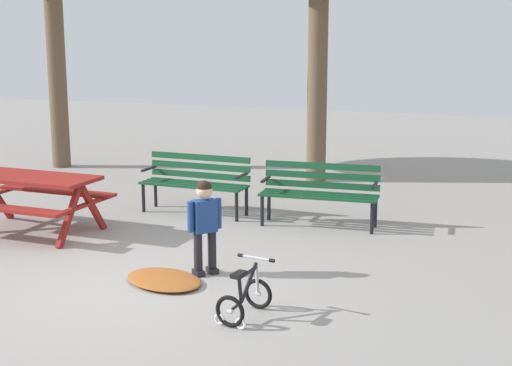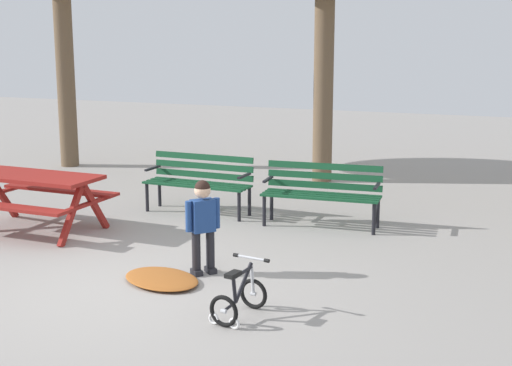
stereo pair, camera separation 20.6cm
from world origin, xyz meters
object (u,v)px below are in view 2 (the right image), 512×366
object	(u,v)px
picnic_table	(34,187)
kids_bicycle	(239,297)
park_bench_left	(322,189)
child_standing	(203,219)
park_bench_far_left	(200,178)

from	to	relation	value
picnic_table	kids_bicycle	xyz separation A→B (m)	(3.72, -1.80, -0.39)
kids_bicycle	picnic_table	bearing A→B (deg)	154.26
park_bench_left	child_standing	world-z (taller)	child_standing
picnic_table	park_bench_far_left	distance (m)	2.36
picnic_table	park_bench_left	xyz separation A→B (m)	(3.48, 1.68, -0.08)
park_bench_far_left	kids_bicycle	bearing A→B (deg)	-58.87
picnic_table	park_bench_far_left	size ratio (longest dim) A/B	1.14
park_bench_far_left	child_standing	distance (m)	2.83
picnic_table	park_bench_left	size ratio (longest dim) A/B	1.12
picnic_table	child_standing	xyz separation A→B (m)	(2.87, -0.78, 0.03)
park_bench_far_left	park_bench_left	xyz separation A→B (m)	(1.89, -0.06, 0.00)
park_bench_far_left	child_standing	xyz separation A→B (m)	(1.28, -2.52, 0.11)
park_bench_left	kids_bicycle	size ratio (longest dim) A/B	2.72
kids_bicycle	park_bench_left	bearing A→B (deg)	94.09
picnic_table	park_bench_left	distance (m)	3.86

